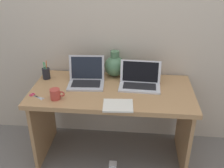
{
  "coord_description": "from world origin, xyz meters",
  "views": [
    {
      "loc": [
        0.19,
        -1.96,
        1.78
      ],
      "look_at": [
        0.0,
        0.0,
        0.77
      ],
      "focal_mm": 41.87,
      "sensor_mm": 36.0,
      "label": 1
    }
  ],
  "objects_px": {
    "laptop_left": "(86,77)",
    "coffee_mug": "(55,94)",
    "laptop_right": "(140,80)",
    "notebook_stack": "(118,106)",
    "pen_cup": "(46,73)",
    "green_vase": "(115,66)",
    "power_brick": "(113,165)",
    "scissors": "(34,96)"
  },
  "relations": [
    {
      "from": "laptop_right",
      "to": "power_brick",
      "type": "height_order",
      "value": "laptop_right"
    },
    {
      "from": "coffee_mug",
      "to": "notebook_stack",
      "type": "bearing_deg",
      "value": -7.48
    },
    {
      "from": "green_vase",
      "to": "coffee_mug",
      "type": "bearing_deg",
      "value": -132.02
    },
    {
      "from": "laptop_left",
      "to": "green_vase",
      "type": "bearing_deg",
      "value": 37.12
    },
    {
      "from": "laptop_right",
      "to": "coffee_mug",
      "type": "bearing_deg",
      "value": -156.21
    },
    {
      "from": "scissors",
      "to": "laptop_right",
      "type": "bearing_deg",
      "value": 17.3
    },
    {
      "from": "laptop_left",
      "to": "scissors",
      "type": "xyz_separation_m",
      "value": [
        -0.38,
        -0.27,
        -0.06
      ]
    },
    {
      "from": "laptop_right",
      "to": "laptop_left",
      "type": "bearing_deg",
      "value": 179.3
    },
    {
      "from": "notebook_stack",
      "to": "pen_cup",
      "type": "distance_m",
      "value": 0.81
    },
    {
      "from": "pen_cup",
      "to": "power_brick",
      "type": "height_order",
      "value": "pen_cup"
    },
    {
      "from": "laptop_left",
      "to": "green_vase",
      "type": "distance_m",
      "value": 0.3
    },
    {
      "from": "laptop_right",
      "to": "pen_cup",
      "type": "distance_m",
      "value": 0.86
    },
    {
      "from": "laptop_left",
      "to": "laptop_right",
      "type": "height_order",
      "value": "laptop_left"
    },
    {
      "from": "pen_cup",
      "to": "scissors",
      "type": "distance_m",
      "value": 0.33
    },
    {
      "from": "laptop_left",
      "to": "scissors",
      "type": "distance_m",
      "value": 0.47
    },
    {
      "from": "laptop_left",
      "to": "pen_cup",
      "type": "height_order",
      "value": "laptop_left"
    },
    {
      "from": "power_brick",
      "to": "green_vase",
      "type": "bearing_deg",
      "value": 93.02
    },
    {
      "from": "coffee_mug",
      "to": "scissors",
      "type": "bearing_deg",
      "value": 171.55
    },
    {
      "from": "pen_cup",
      "to": "power_brick",
      "type": "bearing_deg",
      "value": -25.9
    },
    {
      "from": "coffee_mug",
      "to": "scissors",
      "type": "xyz_separation_m",
      "value": [
        -0.19,
        0.03,
        -0.04
      ]
    },
    {
      "from": "green_vase",
      "to": "notebook_stack",
      "type": "height_order",
      "value": "green_vase"
    },
    {
      "from": "laptop_right",
      "to": "coffee_mug",
      "type": "xyz_separation_m",
      "value": [
        -0.67,
        -0.29,
        -0.01
      ]
    },
    {
      "from": "green_vase",
      "to": "pen_cup",
      "type": "height_order",
      "value": "green_vase"
    },
    {
      "from": "laptop_left",
      "to": "coffee_mug",
      "type": "height_order",
      "value": "laptop_left"
    },
    {
      "from": "laptop_right",
      "to": "green_vase",
      "type": "height_order",
      "value": "green_vase"
    },
    {
      "from": "laptop_right",
      "to": "green_vase",
      "type": "distance_m",
      "value": 0.3
    },
    {
      "from": "laptop_left",
      "to": "laptop_right",
      "type": "relative_size",
      "value": 0.91
    },
    {
      "from": "laptop_right",
      "to": "scissors",
      "type": "bearing_deg",
      "value": -162.7
    },
    {
      "from": "coffee_mug",
      "to": "power_brick",
      "type": "distance_m",
      "value": 0.88
    },
    {
      "from": "green_vase",
      "to": "pen_cup",
      "type": "bearing_deg",
      "value": -168.74
    },
    {
      "from": "laptop_right",
      "to": "notebook_stack",
      "type": "height_order",
      "value": "laptop_right"
    },
    {
      "from": "notebook_stack",
      "to": "power_brick",
      "type": "bearing_deg",
      "value": 113.94
    },
    {
      "from": "coffee_mug",
      "to": "power_brick",
      "type": "bearing_deg",
      "value": 5.33
    },
    {
      "from": "laptop_left",
      "to": "power_brick",
      "type": "height_order",
      "value": "laptop_left"
    },
    {
      "from": "notebook_stack",
      "to": "coffee_mug",
      "type": "distance_m",
      "value": 0.51
    },
    {
      "from": "laptop_left",
      "to": "coffee_mug",
      "type": "bearing_deg",
      "value": -123.02
    },
    {
      "from": "green_vase",
      "to": "scissors",
      "type": "bearing_deg",
      "value": -143.92
    },
    {
      "from": "green_vase",
      "to": "coffee_mug",
      "type": "relative_size",
      "value": 2.06
    },
    {
      "from": "laptop_right",
      "to": "notebook_stack",
      "type": "xyz_separation_m",
      "value": [
        -0.16,
        -0.36,
        -0.05
      ]
    },
    {
      "from": "scissors",
      "to": "power_brick",
      "type": "bearing_deg",
      "value": 1.29
    },
    {
      "from": "green_vase",
      "to": "scissors",
      "type": "relative_size",
      "value": 1.72
    },
    {
      "from": "scissors",
      "to": "coffee_mug",
      "type": "bearing_deg",
      "value": -8.45
    }
  ]
}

